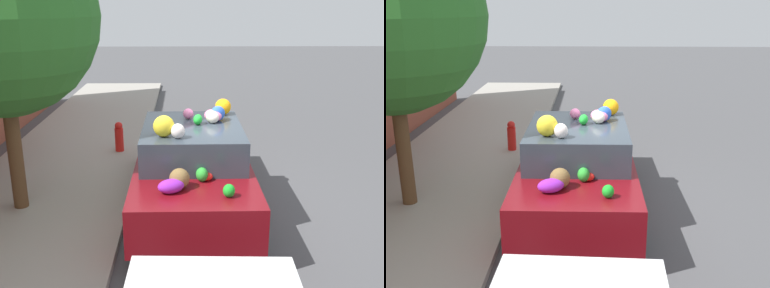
% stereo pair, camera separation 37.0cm
% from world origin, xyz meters
% --- Properties ---
extents(ground_plane, '(60.00, 60.00, 0.00)m').
position_xyz_m(ground_plane, '(0.00, 0.00, 0.00)').
color(ground_plane, '#4C4C4F').
extents(sidewalk_curb, '(24.00, 3.20, 0.11)m').
position_xyz_m(sidewalk_curb, '(0.00, 2.70, 0.06)').
color(sidewalk_curb, '#9E998E').
rests_on(sidewalk_curb, ground).
extents(fire_hydrant, '(0.20, 0.20, 0.70)m').
position_xyz_m(fire_hydrant, '(2.76, 1.64, 0.46)').
color(fire_hydrant, red).
rests_on(fire_hydrant, sidewalk_curb).
extents(art_car, '(4.57, 1.90, 1.85)m').
position_xyz_m(art_car, '(-0.04, -0.01, 0.79)').
color(art_car, maroon).
rests_on(art_car, ground).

